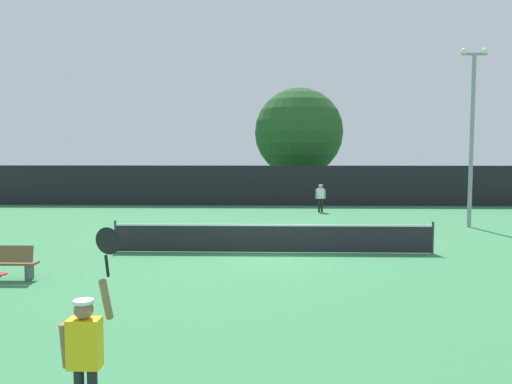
{
  "coord_description": "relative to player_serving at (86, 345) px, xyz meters",
  "views": [
    {
      "loc": [
        -0.1,
        -16.57,
        3.32
      ],
      "look_at": [
        -0.68,
        4.41,
        1.71
      ],
      "focal_mm": 34.98,
      "sensor_mm": 36.0,
      "label": 1
    }
  ],
  "objects": [
    {
      "name": "tennis_net",
      "position": [
        2.27,
        10.91,
        -0.56
      ],
      "size": [
        10.74,
        0.08,
        1.07
      ],
      "color": "#232328",
      "rests_on": "ground"
    },
    {
      "name": "light_pole",
      "position": [
        11.22,
        17.05,
        3.49
      ],
      "size": [
        1.18,
        0.28,
        8.0
      ],
      "color": "gray",
      "rests_on": "ground"
    },
    {
      "name": "spare_racket",
      "position": [
        -5.23,
        7.64,
        -1.05
      ],
      "size": [
        0.28,
        0.52,
        0.04
      ],
      "color": "black",
      "rests_on": "ground"
    },
    {
      "name": "large_tree",
      "position": [
        4.34,
        31.98,
        3.84
      ],
      "size": [
        6.61,
        6.61,
        8.23
      ],
      "color": "brown",
      "rests_on": "ground"
    },
    {
      "name": "parked_car_mid",
      "position": [
        4.24,
        32.56,
        -0.29
      ],
      "size": [
        2.14,
        4.3,
        1.69
      ],
      "rotation": [
        0.0,
        0.0,
        0.06
      ],
      "color": "white",
      "rests_on": "ground"
    },
    {
      "name": "parked_car_far",
      "position": [
        11.95,
        31.54,
        -0.29
      ],
      "size": [
        2.31,
        4.37,
        1.69
      ],
      "rotation": [
        0.0,
        0.0,
        -0.1
      ],
      "color": "#B7B7BC",
      "rests_on": "ground"
    },
    {
      "name": "ground_plane",
      "position": [
        2.27,
        10.91,
        -1.07
      ],
      "size": [
        120.0,
        120.0,
        0.0
      ],
      "primitive_type": "plane",
      "color": "#387F4C"
    },
    {
      "name": "perimeter_fence",
      "position": [
        2.27,
        26.24,
        0.21
      ],
      "size": [
        37.83,
        0.12,
        2.57
      ],
      "primitive_type": "cube",
      "color": "black",
      "rests_on": "ground"
    },
    {
      "name": "player_receiving",
      "position": [
        5.06,
        22.64,
        -0.12
      ],
      "size": [
        0.57,
        0.23,
        1.57
      ],
      "rotation": [
        0.0,
        0.0,
        3.14
      ],
      "color": "white",
      "rests_on": "ground"
    },
    {
      "name": "parked_car_near",
      "position": [
        -0.41,
        33.25,
        -0.29
      ],
      "size": [
        2.25,
        4.35,
        1.69
      ],
      "rotation": [
        0.0,
        0.0,
        0.08
      ],
      "color": "#B7B7BC",
      "rests_on": "ground"
    },
    {
      "name": "player_serving",
      "position": [
        0.0,
        0.0,
        0.0
      ],
      "size": [
        0.67,
        0.39,
        2.46
      ],
      "color": "yellow",
      "rests_on": "ground"
    },
    {
      "name": "courtside_bench",
      "position": [
        -4.86,
        7.03,
        -0.59
      ],
      "size": [
        1.8,
        0.44,
        0.95
      ],
      "color": "brown",
      "rests_on": "ground"
    },
    {
      "name": "tennis_ball",
      "position": [
        0.66,
        14.05,
        -1.04
      ],
      "size": [
        0.07,
        0.07,
        0.07
      ],
      "primitive_type": "sphere",
      "color": "#CCE033",
      "rests_on": "ground"
    }
  ]
}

